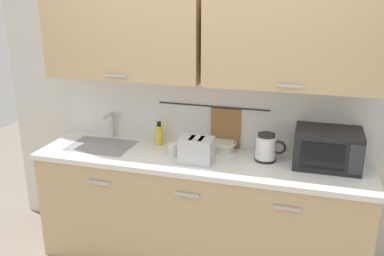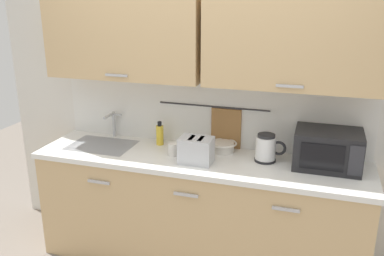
{
  "view_description": "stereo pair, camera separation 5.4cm",
  "coord_description": "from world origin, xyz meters",
  "px_view_note": "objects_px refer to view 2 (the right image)",
  "views": [
    {
      "loc": [
        0.78,
        -2.51,
        2.08
      ],
      "look_at": [
        -0.06,
        0.33,
        1.12
      ],
      "focal_mm": 38.87,
      "sensor_mm": 36.0,
      "label": 1
    },
    {
      "loc": [
        0.83,
        -2.5,
        2.08
      ],
      "look_at": [
        -0.06,
        0.33,
        1.12
      ],
      "focal_mm": 38.87,
      "sensor_mm": 36.0,
      "label": 2
    }
  ],
  "objects_px": {
    "mug_near_sink": "(173,149)",
    "microwave": "(328,149)",
    "mixing_bowl": "(223,146)",
    "dish_soap_bottle": "(160,134)",
    "electric_kettle": "(266,148)",
    "toaster": "(196,150)"
  },
  "relations": [
    {
      "from": "mug_near_sink",
      "to": "microwave",
      "type": "bearing_deg",
      "value": 6.09
    },
    {
      "from": "mug_near_sink",
      "to": "mixing_bowl",
      "type": "xyz_separation_m",
      "value": [
        0.34,
        0.19,
        -0.0
      ]
    },
    {
      "from": "microwave",
      "to": "dish_soap_bottle",
      "type": "bearing_deg",
      "value": 176.79
    },
    {
      "from": "electric_kettle",
      "to": "mixing_bowl",
      "type": "bearing_deg",
      "value": 164.85
    },
    {
      "from": "mixing_bowl",
      "to": "electric_kettle",
      "type": "bearing_deg",
      "value": -15.15
    },
    {
      "from": "dish_soap_bottle",
      "to": "mug_near_sink",
      "type": "relative_size",
      "value": 1.63
    },
    {
      "from": "dish_soap_bottle",
      "to": "toaster",
      "type": "distance_m",
      "value": 0.48
    },
    {
      "from": "dish_soap_bottle",
      "to": "toaster",
      "type": "xyz_separation_m",
      "value": [
        0.39,
        -0.28,
        0.01
      ]
    },
    {
      "from": "electric_kettle",
      "to": "mug_near_sink",
      "type": "distance_m",
      "value": 0.7
    },
    {
      "from": "microwave",
      "to": "mixing_bowl",
      "type": "bearing_deg",
      "value": 174.64
    },
    {
      "from": "dish_soap_bottle",
      "to": "mixing_bowl",
      "type": "height_order",
      "value": "dish_soap_bottle"
    },
    {
      "from": "microwave",
      "to": "mug_near_sink",
      "type": "bearing_deg",
      "value": -173.91
    },
    {
      "from": "electric_kettle",
      "to": "mixing_bowl",
      "type": "relative_size",
      "value": 1.06
    },
    {
      "from": "dish_soap_bottle",
      "to": "mixing_bowl",
      "type": "relative_size",
      "value": 0.92
    },
    {
      "from": "dish_soap_bottle",
      "to": "toaster",
      "type": "height_order",
      "value": "dish_soap_bottle"
    },
    {
      "from": "mixing_bowl",
      "to": "microwave",
      "type": "bearing_deg",
      "value": -5.36
    },
    {
      "from": "electric_kettle",
      "to": "dish_soap_bottle",
      "type": "height_order",
      "value": "electric_kettle"
    },
    {
      "from": "microwave",
      "to": "electric_kettle",
      "type": "bearing_deg",
      "value": -177.18
    },
    {
      "from": "microwave",
      "to": "dish_soap_bottle",
      "type": "xyz_separation_m",
      "value": [
        -1.31,
        0.07,
        -0.05
      ]
    },
    {
      "from": "mixing_bowl",
      "to": "mug_near_sink",
      "type": "bearing_deg",
      "value": -150.88
    },
    {
      "from": "microwave",
      "to": "electric_kettle",
      "type": "height_order",
      "value": "microwave"
    },
    {
      "from": "dish_soap_bottle",
      "to": "toaster",
      "type": "relative_size",
      "value": 0.77
    }
  ]
}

